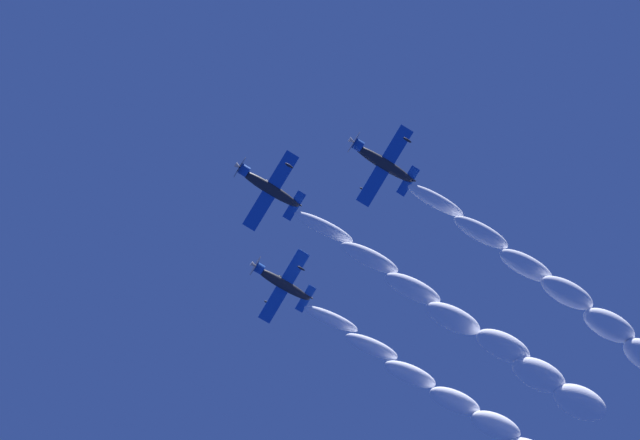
% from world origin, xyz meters
% --- Properties ---
extents(airplane_lead, '(8.43, 7.85, 4.37)m').
position_xyz_m(airplane_lead, '(-0.86, -4.93, 76.46)').
color(airplane_lead, '#232328').
extents(airplane_left_wingman, '(8.36, 7.85, 4.47)m').
position_xyz_m(airplane_left_wingman, '(-6.42, -15.47, 76.67)').
color(airplane_left_wingman, '#232328').
extents(airplane_right_wingman, '(8.25, 7.89, 4.33)m').
position_xyz_m(airplane_right_wingman, '(11.20, -9.12, 78.13)').
color(airplane_right_wingman, '#232328').
extents(smoke_trail_lead, '(15.68, 39.60, 9.56)m').
position_xyz_m(smoke_trail_lead, '(8.78, -32.64, 71.26)').
color(smoke_trail_lead, white).
extents(smoke_trail_left_wingman, '(15.96, 40.12, 9.34)m').
position_xyz_m(smoke_trail_left_wingman, '(3.38, -43.21, 71.66)').
color(smoke_trail_left_wingman, white).
extents(smoke_trail_right_wingman, '(15.81, 40.21, 9.42)m').
position_xyz_m(smoke_trail_right_wingman, '(21.03, -36.98, 73.07)').
color(smoke_trail_right_wingman, white).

